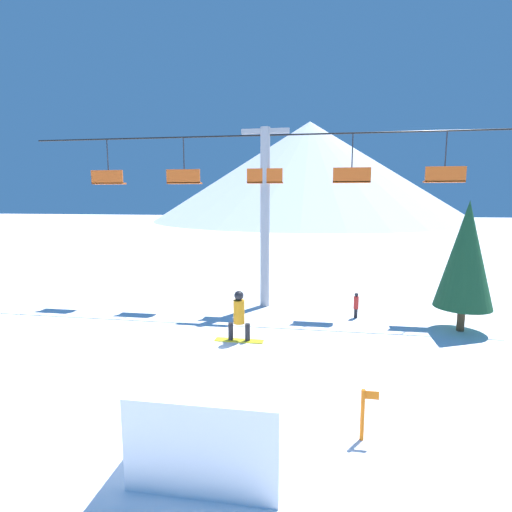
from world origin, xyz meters
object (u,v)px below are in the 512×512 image
(distant_skier, at_px, (356,304))
(pine_tree_near, at_px, (466,255))
(snow_ramp, at_px, (222,404))
(snowboarder, at_px, (239,316))
(trail_marker, at_px, (363,413))

(distant_skier, bearing_deg, pine_tree_near, -14.83)
(distant_skier, bearing_deg, snow_ramp, -110.34)
(distant_skier, bearing_deg, snowboarder, -113.00)
(snow_ramp, height_order, pine_tree_near, pine_tree_near)
(trail_marker, xyz_separation_m, distant_skier, (0.63, 9.86, -0.02))
(snow_ramp, xyz_separation_m, snowboarder, (0.09, 1.54, 1.67))
(snowboarder, distance_m, pine_tree_near, 11.28)
(snowboarder, relative_size, trail_marker, 1.08)
(snowboarder, bearing_deg, pine_tree_near, 43.95)
(snowboarder, xyz_separation_m, pine_tree_near, (8.11, 7.82, 0.68))
(pine_tree_near, height_order, trail_marker, pine_tree_near)
(snow_ramp, distance_m, distant_skier, 11.20)
(snow_ramp, relative_size, trail_marker, 2.92)
(pine_tree_near, bearing_deg, snowboarder, -136.05)
(pine_tree_near, xyz_separation_m, trail_marker, (-4.94, -8.72, -2.63))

